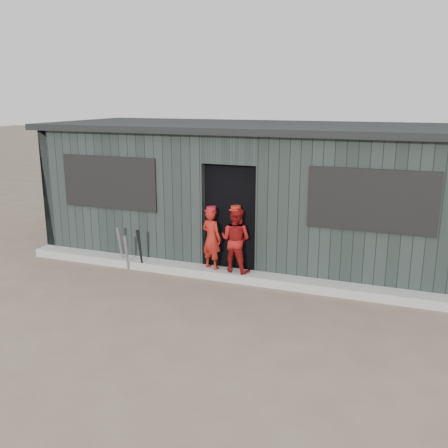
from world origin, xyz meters
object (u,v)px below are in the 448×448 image
at_px(player_red_right, 236,240).
at_px(player_red_left, 211,238).
at_px(bat_left, 121,246).
at_px(bat_right, 140,250).
at_px(bat_mid, 127,253).
at_px(dugout, 254,191).
at_px(player_grey_back, 267,244).

bearing_deg(player_red_right, player_red_left, 7.91).
relative_size(bat_left, bat_right, 0.95).
xyz_separation_m(bat_mid, player_red_right, (2.02, 0.29, 0.38)).
relative_size(player_red_right, dugout, 0.14).
relative_size(player_grey_back, dugout, 0.14).
bearing_deg(bat_mid, player_red_right, 8.20).
distance_m(bat_left, bat_right, 0.52).
bearing_deg(bat_left, player_grey_back, 12.72).
distance_m(bat_left, player_red_left, 1.83).
xyz_separation_m(bat_left, player_red_right, (2.25, 0.13, 0.33)).
bearing_deg(dugout, bat_right, -129.11).
bearing_deg(player_grey_back, bat_mid, -11.91).
bearing_deg(bat_left, player_red_right, 3.30).
xyz_separation_m(player_red_left, player_red_right, (0.45, 0.00, 0.02)).
xyz_separation_m(bat_left, bat_mid, (0.23, -0.16, -0.05)).
relative_size(bat_mid, player_red_left, 0.63).
distance_m(bat_right, player_red_right, 1.80).
bearing_deg(player_red_left, player_red_right, -160.84).
xyz_separation_m(player_grey_back, dugout, (-0.64, 1.17, 0.72)).
bearing_deg(player_red_left, bat_mid, 29.49).
bearing_deg(player_red_left, dugout, -79.83).
height_order(player_red_left, dugout, dugout).
distance_m(bat_mid, dugout, 2.83).
xyz_separation_m(bat_mid, bat_right, (0.27, 0.03, 0.07)).
xyz_separation_m(bat_left, player_red_left, (1.80, 0.13, 0.30)).
distance_m(bat_right, player_grey_back, 2.32).
bearing_deg(bat_left, bat_mid, -35.61).
bearing_deg(bat_mid, bat_right, 5.66).
bearing_deg(dugout, bat_left, -139.11).
relative_size(player_red_left, player_red_right, 0.96).
bearing_deg(bat_right, player_red_right, 8.60).
xyz_separation_m(player_red_right, dugout, (-0.19, 1.65, 0.56)).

